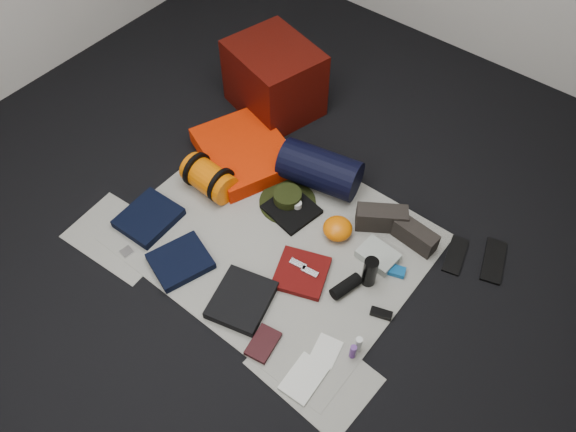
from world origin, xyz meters
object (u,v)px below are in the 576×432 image
Objects in this scene: navy_duffel at (320,169)px; paperback_book at (263,344)px; red_cabinet at (274,79)px; sleeping_pad at (245,151)px; water_bottle at (370,272)px; compact_camera at (375,265)px; stuff_sack at (209,178)px.

navy_duffel is 1.12m from paperback_book.
red_cabinet is 0.93× the size of sleeping_pad.
navy_duffel is 0.74m from water_bottle.
water_bottle reaches higher than paperback_book.
sleeping_pad is 1.27× the size of navy_duffel.
red_cabinet is 3.08× the size of paperback_book.
water_bottle is (1.29, -0.78, -0.13)m from red_cabinet.
sleeping_pad is 3.32× the size of paperback_book.
compact_camera is at bearing -38.24° from navy_duffel.
red_cabinet reaches higher than sleeping_pad.
water_bottle is at bearing -92.78° from compact_camera.
navy_duffel is at bearing 147.52° from water_bottle.
sleeping_pad is at bearing 157.44° from compact_camera.
stuff_sack is at bearing -177.40° from water_bottle.
paperback_book is (0.42, -1.03, -0.11)m from navy_duffel.
navy_duffel is at bearing 42.28° from stuff_sack.
navy_duffel reaches higher than sleeping_pad.
navy_duffel is at bearing 140.46° from compact_camera.
stuff_sack is 1.11m from compact_camera.
stuff_sack is 1.65× the size of water_bottle.
stuff_sack is (0.17, -0.83, -0.13)m from red_cabinet.
compact_camera reaches higher than paperback_book.
water_bottle is at bearing -16.28° from red_cabinet.
sleeping_pad is at bearing 125.27° from paperback_book.
red_cabinet is 1.51m from water_bottle.
water_bottle is at bearing 62.10° from paperback_book.
compact_camera is (1.27, -0.68, -0.21)m from red_cabinet.
stuff_sack is 0.67× the size of navy_duffel.
compact_camera is (1.10, 0.15, -0.08)m from stuff_sack.
paperback_book is at bearing -37.70° from red_cabinet.
red_cabinet is at bearing 137.95° from navy_duffel.
water_bottle reaches higher than compact_camera.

